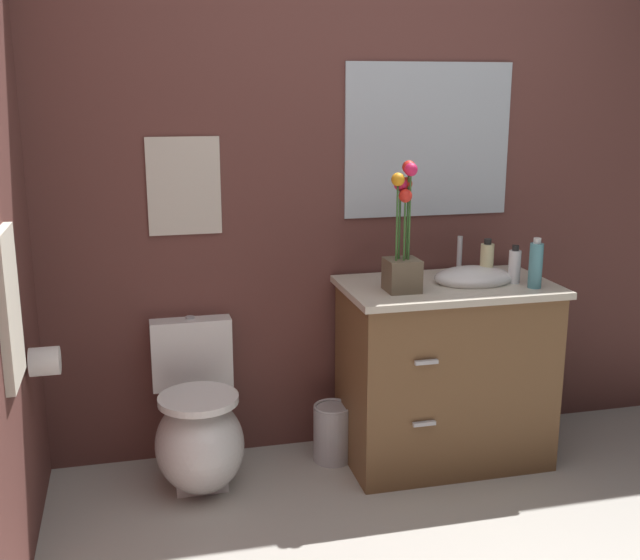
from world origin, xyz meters
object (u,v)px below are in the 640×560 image
at_px(toilet_paper_roll, 45,361).
at_px(toilet, 198,430).
at_px(hand_wash_bottle, 487,261).
at_px(lotion_bottle, 514,266).
at_px(trash_bin, 333,432).
at_px(flower_vase, 403,243).
at_px(wall_poster, 184,186).
at_px(hanging_towel, 9,307).
at_px(vanity_cabinet, 445,370).
at_px(soap_bottle, 536,265).
at_px(wall_mirror, 428,140).

bearing_deg(toilet_paper_roll, toilet, 18.74).
height_order(hand_wash_bottle, toilet_paper_roll, hand_wash_bottle).
bearing_deg(lotion_bottle, trash_bin, 169.61).
height_order(flower_vase, wall_poster, wall_poster).
bearing_deg(wall_poster, hanging_towel, -128.72).
height_order(trash_bin, wall_poster, wall_poster).
distance_m(vanity_cabinet, lotion_bottle, 0.57).
bearing_deg(toilet, hanging_towel, -140.47).
height_order(soap_bottle, hanging_towel, hanging_towel).
distance_m(toilet, trash_bin, 0.63).
bearing_deg(hanging_towel, flower_vase, 15.70).
height_order(wall_mirror, hanging_towel, wall_mirror).
distance_m(hanging_towel, toilet_paper_roll, 0.45).
height_order(lotion_bottle, wall_poster, wall_poster).
relative_size(vanity_cabinet, lotion_bottle, 5.95).
xyz_separation_m(hand_wash_bottle, hanging_towel, (-1.95, -0.51, 0.06)).
distance_m(toilet, flower_vase, 1.20).
relative_size(hand_wash_bottle, wall_poster, 0.45).
height_order(trash_bin, hanging_towel, hanging_towel).
distance_m(vanity_cabinet, flower_vase, 0.67).
distance_m(wall_mirror, toilet_paper_roll, 1.93).
bearing_deg(toilet_paper_roll, wall_poster, 38.71).
relative_size(flower_vase, wall_mirror, 0.70).
relative_size(toilet, vanity_cabinet, 0.68).
bearing_deg(lotion_bottle, soap_bottle, -64.94).
distance_m(lotion_bottle, hand_wash_bottle, 0.12).
height_order(hanging_towel, toilet_paper_roll, hanging_towel).
distance_m(toilet, lotion_bottle, 1.57).
relative_size(lotion_bottle, toilet_paper_roll, 1.56).
relative_size(toilet, lotion_bottle, 4.03).
distance_m(vanity_cabinet, hanging_towel, 1.91).
xyz_separation_m(toilet, soap_bottle, (1.46, -0.18, 0.70)).
bearing_deg(trash_bin, hand_wash_bottle, -6.04).
distance_m(hand_wash_bottle, trash_bin, 1.05).
bearing_deg(wall_poster, lotion_bottle, -13.86).
bearing_deg(lotion_bottle, toilet_paper_roll, -176.69).
xyz_separation_m(toilet, hanging_towel, (-0.63, -0.52, 0.74)).
height_order(toilet, toilet_paper_roll, toilet_paper_roll).
bearing_deg(wall_mirror, toilet, -166.60).
height_order(wall_poster, hanging_towel, wall_poster).
height_order(toilet, vanity_cabinet, vanity_cabinet).
relative_size(lotion_bottle, wall_mirror, 0.21).
xyz_separation_m(trash_bin, hanging_towel, (-1.25, -0.59, 0.85)).
bearing_deg(soap_bottle, toilet_paper_roll, -179.57).
bearing_deg(flower_vase, wall_poster, 157.40).
xyz_separation_m(toilet, lotion_bottle, (1.41, -0.08, 0.67)).
distance_m(soap_bottle, trash_bin, 1.19).
xyz_separation_m(flower_vase, hand_wash_bottle, (0.44, 0.09, -0.12)).
relative_size(hand_wash_bottle, wall_mirror, 0.24).
bearing_deg(toilet_paper_roll, hand_wash_bottle, 5.65).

